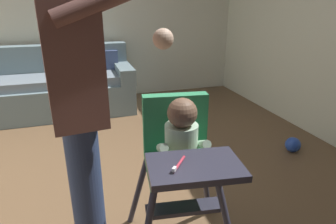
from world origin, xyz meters
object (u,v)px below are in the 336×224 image
Objects in this scene: high_chair at (180,150)px; toy_ball at (293,145)px; adult_standing at (77,103)px; couch at (57,88)px.

toy_ball is (1.48, 0.81, -0.59)m from high_chair.
couch is at bearing 89.33° from adult_standing.
couch is 2.05× the size of high_chair.
couch is at bearing -156.71° from high_chair.
couch is 2.88m from adult_standing.
high_chair is 6.47× the size of toy_ball.
high_chair is 0.59m from adult_standing.
couch is 13.30× the size of toy_ball.
toy_ball is (1.97, 0.87, -0.92)m from adult_standing.
adult_standing reaches higher than couch.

